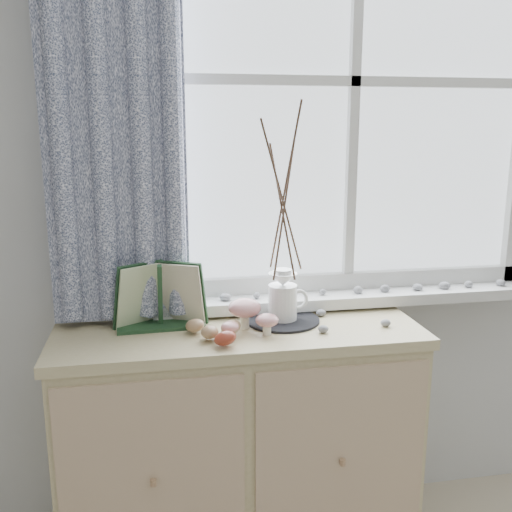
# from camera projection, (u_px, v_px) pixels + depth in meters

# --- Properties ---
(sideboard) EXTENTS (1.20, 0.45, 0.85)m
(sideboard) POSITION_uv_depth(u_px,v_px,m) (239.00, 444.00, 1.96)
(sideboard) COLOR #CCBA8F
(sideboard) RESTS_ON ground
(botanical_book) EXTENTS (0.33, 0.14, 0.23)m
(botanical_book) POSITION_uv_depth(u_px,v_px,m) (160.00, 297.00, 1.82)
(botanical_book) COLOR #1D3E22
(botanical_book) RESTS_ON sideboard
(toadstool_cluster) EXTENTS (0.19, 0.16, 0.10)m
(toadstool_cluster) POSITION_uv_depth(u_px,v_px,m) (248.00, 314.00, 1.83)
(toadstool_cluster) COLOR white
(toadstool_cluster) RESTS_ON sideboard
(wooden_eggs) EXTENTS (0.16, 0.17, 0.07)m
(wooden_eggs) POSITION_uv_depth(u_px,v_px,m) (215.00, 331.00, 1.77)
(wooden_eggs) COLOR tan
(wooden_eggs) RESTS_ON sideboard
(songbird_figurine) EXTENTS (0.14, 0.07, 0.07)m
(songbird_figurine) POSITION_uv_depth(u_px,v_px,m) (278.00, 304.00, 2.01)
(songbird_figurine) COLOR silver
(songbird_figurine) RESTS_ON sideboard
(crocheted_doily) EXTENTS (0.25, 0.25, 0.01)m
(crocheted_doily) POSITION_uv_depth(u_px,v_px,m) (282.00, 320.00, 1.94)
(crocheted_doily) COLOR black
(crocheted_doily) RESTS_ON sideboard
(twig_pitcher) EXTENTS (0.30, 0.30, 0.73)m
(twig_pitcher) POSITION_uv_depth(u_px,v_px,m) (284.00, 197.00, 1.84)
(twig_pitcher) COLOR white
(twig_pitcher) RESTS_ON crocheted_doily
(sideboard_pebbles) EXTENTS (0.25, 0.19, 0.02)m
(sideboard_pebbles) POSITION_uv_depth(u_px,v_px,m) (343.00, 322.00, 1.90)
(sideboard_pebbles) COLOR gray
(sideboard_pebbles) RESTS_ON sideboard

